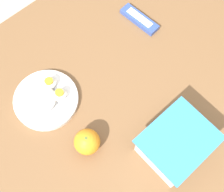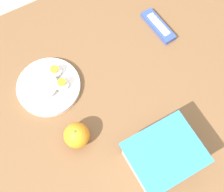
{
  "view_description": "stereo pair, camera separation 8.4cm",
  "coord_description": "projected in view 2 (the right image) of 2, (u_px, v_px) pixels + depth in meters",
  "views": [
    {
      "loc": [
        0.22,
        0.29,
        1.62
      ],
      "look_at": [
        -0.03,
        0.01,
        0.76
      ],
      "focal_mm": 50.0,
      "sensor_mm": 36.0,
      "label": 1
    },
    {
      "loc": [
        0.15,
        0.34,
        1.62
      ],
      "look_at": [
        -0.03,
        0.01,
        0.76
      ],
      "focal_mm": 50.0,
      "sensor_mm": 36.0,
      "label": 2
    }
  ],
  "objects": [
    {
      "name": "table",
      "position": [
        102.0,
        112.0,
        1.05
      ],
      "size": [
        1.19,
        0.93,
        0.73
      ],
      "color": "brown",
      "rests_on": "ground_plane"
    },
    {
      "name": "candy_bar",
      "position": [
        158.0,
        26.0,
        1.07
      ],
      "size": [
        0.05,
        0.15,
        0.02
      ],
      "color": "#334C9E",
      "rests_on": "table"
    },
    {
      "name": "orange_fruit",
      "position": [
        77.0,
        135.0,
        0.88
      ],
      "size": [
        0.08,
        0.08,
        0.08
      ],
      "color": "orange",
      "rests_on": "table"
    },
    {
      "name": "rice_plate",
      "position": [
        48.0,
        86.0,
        0.97
      ],
      "size": [
        0.2,
        0.2,
        0.05
      ],
      "color": "white",
      "rests_on": "table"
    },
    {
      "name": "food_container",
      "position": [
        163.0,
        157.0,
        0.85
      ],
      "size": [
        0.19,
        0.16,
        0.1
      ],
      "color": "white",
      "rests_on": "table"
    },
    {
      "name": "ground_plane",
      "position": [
        105.0,
        156.0,
        1.63
      ],
      "size": [
        10.0,
        10.0,
        0.0
      ],
      "primitive_type": "plane",
      "color": "#B2A899"
    }
  ]
}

